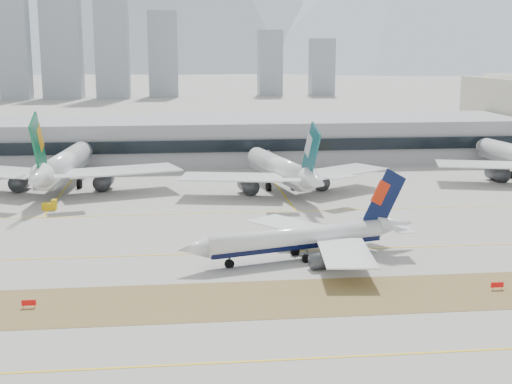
{
  "coord_description": "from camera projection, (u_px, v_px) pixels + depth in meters",
  "views": [
    {
      "loc": [
        -16.0,
        -140.27,
        39.66
      ],
      "look_at": [
        1.91,
        18.0,
        7.5
      ],
      "focal_mm": 50.0,
      "sensor_mm": 36.0,
      "label": 1
    }
  ],
  "objects": [
    {
      "name": "terminal",
      "position": [
        221.0,
        139.0,
        256.6
      ],
      "size": [
        280.0,
        43.1,
        15.0
      ],
      "color": "gray",
      "rests_on": "ground"
    },
    {
      "name": "widebody_cathay",
      "position": [
        282.0,
        170.0,
        201.03
      ],
      "size": [
        60.92,
        60.42,
        22.11
      ],
      "rotation": [
        0.0,
        0.0,
        1.76
      ],
      "color": "white",
      "rests_on": "ground"
    },
    {
      "name": "taxiing_airliner",
      "position": [
        305.0,
        238.0,
        136.34
      ],
      "size": [
        48.46,
        41.3,
        16.6
      ],
      "rotation": [
        0.0,
        0.0,
        3.42
      ],
      "color": "white",
      "rests_on": "ground"
    },
    {
      "name": "city_skyline",
      "position": [
        59.0,
        35.0,
        566.24
      ],
      "size": [
        342.0,
        49.8,
        140.0
      ],
      "color": "gray",
      "rests_on": "ground"
    },
    {
      "name": "gse_b",
      "position": [
        50.0,
        206.0,
        178.08
      ],
      "size": [
        3.55,
        2.0,
        2.6
      ],
      "color": "#DCAD0B",
      "rests_on": "ground"
    },
    {
      "name": "hold_sign_left",
      "position": [
        29.0,
        303.0,
        110.56
      ],
      "size": [
        2.2,
        0.15,
        1.35
      ],
      "color": "red",
      "rests_on": "ground"
    },
    {
      "name": "gse_c",
      "position": [
        391.0,
        190.0,
        197.75
      ],
      "size": [
        3.55,
        2.0,
        2.6
      ],
      "color": "#DCAD0B",
      "rests_on": "ground"
    },
    {
      "name": "hold_sign_right",
      "position": [
        497.0,
        285.0,
        118.96
      ],
      "size": [
        2.2,
        0.15,
        1.35
      ],
      "color": "red",
      "rests_on": "ground"
    },
    {
      "name": "apron_markings",
      "position": [
        303.0,
        355.0,
        93.68
      ],
      "size": [
        360.0,
        122.22,
        0.06
      ],
      "color": "brown",
      "rests_on": "ground"
    },
    {
      "name": "ground",
      "position": [
        257.0,
        245.0,
        146.23
      ],
      "size": [
        3000.0,
        3000.0,
        0.0
      ],
      "primitive_type": "plane",
      "color": "gray",
      "rests_on": "ground"
    },
    {
      "name": "widebody_eva",
      "position": [
        63.0,
        167.0,
        203.11
      ],
      "size": [
        69.25,
        67.96,
        24.75
      ],
      "rotation": [
        0.0,
        0.0,
        1.49
      ],
      "color": "white",
      "rests_on": "ground"
    }
  ]
}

